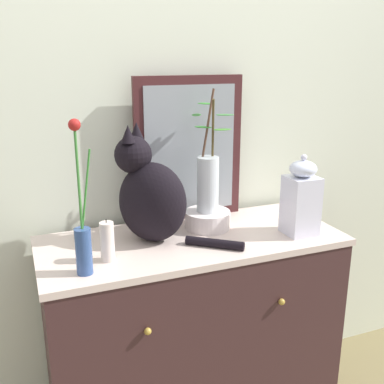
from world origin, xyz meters
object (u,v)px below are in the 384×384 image
(vase_slim_green, at_px, (83,236))
(candle_pillar, at_px, (107,242))
(sideboard, at_px, (192,338))
(vase_glass_clear, at_px, (208,180))
(cat_sitting, at_px, (150,195))
(bowl_porcelain, at_px, (207,219))
(jar_lidded_porcelain, at_px, (301,199))
(mirror_leaning, at_px, (189,149))

(vase_slim_green, bearing_deg, candle_pillar, 37.64)
(sideboard, bearing_deg, candle_pillar, -166.05)
(vase_glass_clear, height_order, candle_pillar, vase_glass_clear)
(sideboard, distance_m, cat_sitting, 0.63)
(cat_sitting, relative_size, bowl_porcelain, 2.40)
(sideboard, distance_m, candle_pillar, 0.61)
(sideboard, height_order, jar_lidded_porcelain, jar_lidded_porcelain)
(vase_slim_green, bearing_deg, bowl_porcelain, 23.60)
(bowl_porcelain, bearing_deg, vase_glass_clear, 48.61)
(vase_slim_green, xyz_separation_m, candle_pillar, (0.09, 0.07, -0.06))
(candle_pillar, bearing_deg, cat_sitting, 32.51)
(cat_sitting, bearing_deg, sideboard, -13.33)
(mirror_leaning, bearing_deg, bowl_porcelain, -81.19)
(vase_slim_green, bearing_deg, vase_glass_clear, 23.67)
(vase_glass_clear, xyz_separation_m, candle_pillar, (-0.43, -0.16, -0.13))
(jar_lidded_porcelain, xyz_separation_m, candle_pillar, (-0.73, 0.03, -0.07))
(vase_slim_green, distance_m, bowl_porcelain, 0.57)
(vase_slim_green, bearing_deg, cat_sitting, 34.21)
(bowl_porcelain, distance_m, jar_lidded_porcelain, 0.37)
(vase_slim_green, relative_size, jar_lidded_porcelain, 1.56)
(bowl_porcelain, bearing_deg, vase_slim_green, -156.40)
(vase_glass_clear, relative_size, candle_pillar, 3.21)
(sideboard, bearing_deg, mirror_leaning, 71.27)
(sideboard, height_order, cat_sitting, cat_sitting)
(cat_sitting, bearing_deg, vase_slim_green, -145.79)
(cat_sitting, xyz_separation_m, vase_slim_green, (-0.27, -0.19, -0.05))
(cat_sitting, relative_size, vase_glass_clear, 0.92)
(cat_sitting, bearing_deg, jar_lidded_porcelain, -14.80)
(vase_slim_green, height_order, jar_lidded_porcelain, vase_slim_green)
(sideboard, bearing_deg, jar_lidded_porcelain, -15.35)
(sideboard, height_order, candle_pillar, candle_pillar)
(sideboard, bearing_deg, vase_slim_green, -160.41)
(cat_sitting, bearing_deg, bowl_porcelain, 9.46)
(bowl_porcelain, bearing_deg, candle_pillar, -159.71)
(bowl_porcelain, xyz_separation_m, candle_pillar, (-0.43, -0.16, 0.03))
(mirror_leaning, bearing_deg, vase_glass_clear, -80.72)
(mirror_leaning, bearing_deg, cat_sitting, -140.64)
(mirror_leaning, relative_size, candle_pillar, 3.97)
(sideboard, height_order, mirror_leaning, mirror_leaning)
(mirror_leaning, height_order, candle_pillar, mirror_leaning)
(sideboard, distance_m, bowl_porcelain, 0.49)
(sideboard, bearing_deg, cat_sitting, 166.67)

